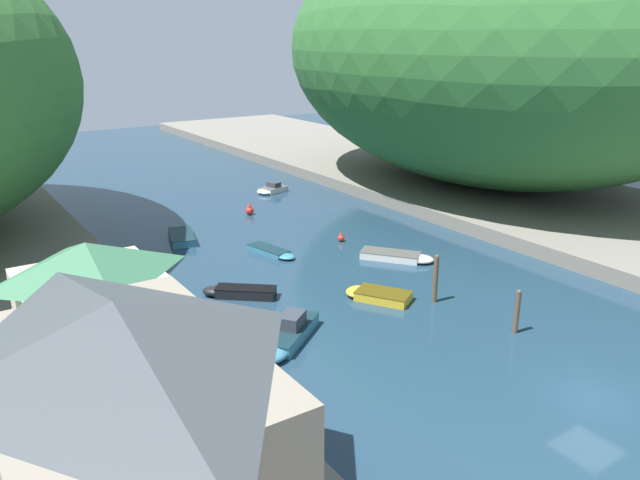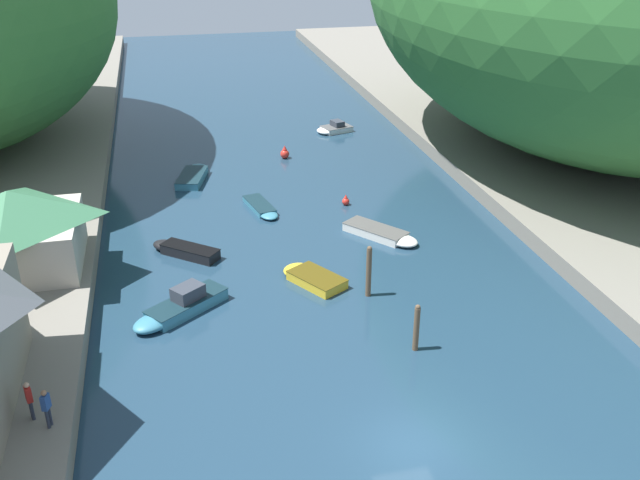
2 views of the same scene
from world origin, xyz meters
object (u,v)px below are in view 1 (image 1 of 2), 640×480
Objects in this scene: channel_buoy_near at (250,210)px; person_by_boathouse at (289,429)px; boat_far_upstream at (181,235)px; boat_mid_channel at (399,256)px; waterfront_building at (123,399)px; boat_yellow_tender at (271,189)px; boat_near_quay at (376,295)px; boat_navy_launch at (287,336)px; boat_small_dinghy at (273,252)px; boat_white_cruiser at (237,292)px; person_on_quay at (262,427)px; boathouse_shed at (90,284)px; channel_buoy_far at (341,238)px.

person_by_boathouse is (-14.80, -31.63, 1.64)m from channel_buoy_near.
boat_far_upstream reaches higher than boat_mid_channel.
waterfront_building reaches higher than boat_yellow_tender.
boat_near_quay is 0.80× the size of boat_navy_launch.
person_by_boathouse is (-7.20, -28.55, 1.78)m from boat_far_upstream.
channel_buoy_near is at bearing -120.70° from boat_small_dinghy.
boat_white_cruiser is (-5.63, -5.47, 0.12)m from boat_small_dinghy.
boat_white_cruiser is (-1.47, -12.75, 0.03)m from boat_far_upstream.
person_on_quay is (-15.50, -30.99, 1.64)m from channel_buoy_near.
person_on_quay is (2.32, -13.50, -1.33)m from boathouse_shed.
boat_white_cruiser reaches higher than boat_mid_channel.
waterfront_building is at bearing 98.98° from person_by_boathouse.
waterfront_building reaches higher than channel_buoy_near.
channel_buoy_far is at bearing 165.23° from boat_small_dinghy.
boathouse_shed is at bearing 20.23° from boat_navy_launch.
boat_far_upstream is 12.84m from boat_white_cruiser.
boat_small_dinghy is at bearing 26.38° from boathouse_shed.
person_on_quay is (-17.90, -20.38, 1.76)m from channel_buoy_far.
person_by_boathouse is (-20.43, -37.80, 1.75)m from boat_yellow_tender.
waterfront_building reaches higher than channel_buoy_far.
boathouse_shed is 1.60× the size of boat_small_dinghy.
person_by_boathouse reaches higher than boat_near_quay.
boat_far_upstream is at bearing 108.31° from boat_yellow_tender.
channel_buoy_near is (-3.38, 16.29, 0.16)m from boat_mid_channel.
boat_far_upstream is 1.04× the size of boat_mid_channel.
boat_far_upstream is 4.76× the size of channel_buoy_near.
boathouse_shed is at bearing 140.66° from boat_white_cruiser.
boat_near_quay is at bearing -114.67° from channel_buoy_far.
boat_navy_launch is 14.49m from boat_mid_channel.
boat_navy_launch is 1.27× the size of boat_white_cruiser.
person_by_boathouse is at bearing 134.96° from boat_yellow_tender.
boat_navy_launch is 1.06× the size of boat_mid_channel.
boat_white_cruiser is (-6.81, 4.90, 0.04)m from boat_near_quay.
channel_buoy_near is 1.41× the size of channel_buoy_far.
boathouse_shed is at bearing -161.19° from channel_buoy_far.
boat_yellow_tender is at bearing -133.24° from boat_mid_channel.
boat_white_cruiser is at bearing -41.79° from boat_navy_launch.
boat_white_cruiser reaches higher than boat_near_quay.
boat_yellow_tender is 2.11× the size of person_on_quay.
boat_mid_channel is 2.97× the size of person_by_boathouse.
boat_small_dinghy is (-9.06, -16.53, -0.12)m from boat_yellow_tender.
boat_small_dinghy is 5.72× the size of channel_buoy_far.
boathouse_shed is 4.22× the size of person_by_boathouse.
boat_far_upstream is 8.20m from channel_buoy_near.
boat_near_quay is 3.90× the size of channel_buoy_near.
boat_far_upstream is at bearing 75.29° from boat_near_quay.
boathouse_shed is 1.67× the size of boat_near_quay.
person_by_boathouse is (-5.74, -15.80, 1.75)m from boat_white_cruiser.
waterfront_building is 18.80m from boat_white_cruiser.
boat_far_upstream is 19.74m from boat_navy_launch.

